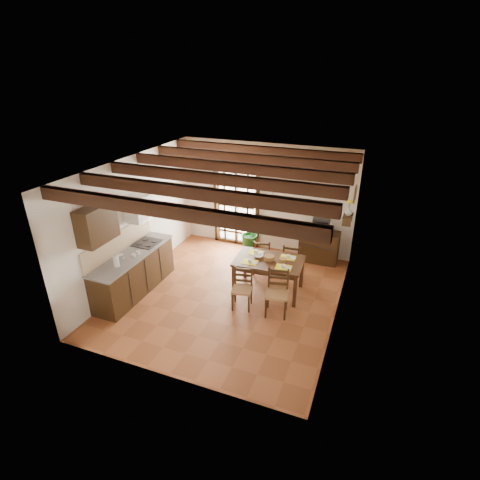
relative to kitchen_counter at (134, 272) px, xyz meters
The scene contains 25 objects.
ground_plane 2.10m from the kitchen_counter, 17.06° to the left, with size 5.00×5.00×0.00m, color brown.
room_shell 2.45m from the kitchen_counter, 17.06° to the left, with size 4.52×5.02×2.81m.
ceiling_beams 3.02m from the kitchen_counter, 17.06° to the left, with size 4.50×4.34×0.20m.
french_door 3.33m from the kitchen_counter, 69.23° to the left, with size 1.26×0.11×2.32m.
kitchen_counter is the anchor object (origin of this frame).
upper_cabinet 1.55m from the kitchen_counter, 99.72° to the right, with size 0.35×0.80×0.70m, color black.
range_hood 1.38m from the kitchen_counter, 99.79° to the left, with size 0.38×0.60×0.54m.
counter_items 0.49m from the kitchen_counter, 89.91° to the left, with size 0.50×1.43×0.25m.
dining_table 2.90m from the kitchen_counter, 21.19° to the left, with size 1.48×0.99×0.78m.
chair_near_left 2.40m from the kitchen_counter, ahead, with size 0.45×0.44×0.85m.
chair_near_right 3.11m from the kitchen_counter, ahead, with size 0.50×0.48×0.94m.
chair_far_left 2.91m from the kitchen_counter, 37.34° to the left, with size 0.49×0.48×0.88m.
chair_far_right 3.52m from the kitchen_counter, 30.76° to the left, with size 0.43×0.41×0.87m.
table_setting 2.92m from the kitchen_counter, 21.19° to the left, with size 1.04×0.69×0.10m.
table_bowl 2.69m from the kitchen_counter, 23.95° to the left, with size 0.22×0.22×0.05m, color white.
sideboard 4.46m from the kitchen_counter, 39.27° to the left, with size 0.95×0.43×0.81m, color black.
crt_tv 4.49m from the kitchen_counter, 39.21° to the left, with size 0.45×0.42×0.35m.
fuse_box 4.80m from the kitchen_counter, 41.72° to the left, with size 0.25×0.03×0.32m, color white.
plant_pot 3.18m from the kitchen_counter, 57.38° to the left, with size 0.38×0.38×0.23m, color maroon.
potted_plant 3.16m from the kitchen_counter, 57.38° to the left, with size 1.71×1.47×1.91m, color #144C19.
wall_shelf 4.76m from the kitchen_counter, 28.25° to the left, with size 0.20×0.42×0.20m.
shelf_vase 4.80m from the kitchen_counter, 28.25° to the left, with size 0.15×0.15×0.15m, color #B2BFB2.
shelf_flowers 4.85m from the kitchen_counter, 28.25° to the left, with size 0.14×0.14×0.36m.
framed_picture 4.98m from the kitchen_counter, 27.77° to the left, with size 0.03×0.32×0.32m.
pendant_lamp 3.34m from the kitchen_counter, 23.01° to the left, with size 0.36×0.36×0.84m.
Camera 1 is at (2.70, -6.26, 4.54)m, focal length 28.00 mm.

